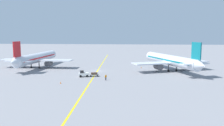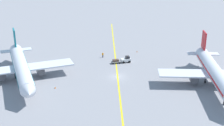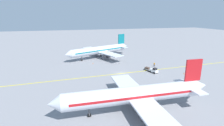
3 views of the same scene
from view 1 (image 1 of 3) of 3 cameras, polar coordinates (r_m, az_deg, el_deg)
ground_plane at (r=77.44m, az=-3.83°, el=-2.07°), size 400.00×400.00×0.00m
apron_yellow_centreline at (r=77.44m, az=-3.83°, el=-2.06°), size 6.61×119.86×0.01m
airplane_at_gate at (r=89.12m, az=-19.08°, el=1.21°), size 28.10×35.46×10.60m
airplane_adjacent_stand at (r=79.62m, az=14.99°, el=0.65°), size 27.87×33.96×10.60m
baggage_tug_white at (r=66.96m, az=-7.49°, el=-2.86°), size 3.31×2.45×2.11m
baggage_cart_trailing at (r=67.31m, az=-4.68°, el=-2.88°), size 2.90×2.11×1.24m
ground_crew_worker at (r=61.66m, az=-1.64°, el=-3.69°), size 0.49×0.39×1.68m
traffic_cone_near_nose at (r=84.21m, az=7.65°, el=-1.15°), size 0.32×0.32×0.55m
traffic_cone_mid_apron at (r=58.99m, az=-13.29°, el=-5.04°), size 0.32×0.32×0.55m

